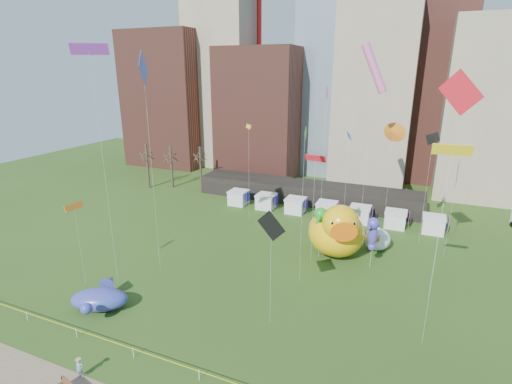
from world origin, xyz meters
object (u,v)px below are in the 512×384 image
at_px(big_duck, 337,230).
at_px(whale_inflatable, 100,298).
at_px(seahorse_green, 320,223).
at_px(small_duck, 377,238).
at_px(woman, 80,369).
at_px(seahorse_purple, 373,232).

distance_m(big_duck, whale_inflatable, 26.95).
relative_size(seahorse_green, whale_inflatable, 0.96).
xyz_separation_m(small_duck, woman, (-17.57, -30.52, -0.74)).
relative_size(small_duck, woman, 2.94).
height_order(small_duck, seahorse_purple, seahorse_purple).
xyz_separation_m(big_duck, whale_inflatable, (-18.27, -19.69, -2.19)).
relative_size(small_duck, whale_inflatable, 0.68).
bearing_deg(small_duck, big_duck, -134.48).
xyz_separation_m(seahorse_green, woman, (-11.36, -25.74, -3.65)).
xyz_separation_m(small_duck, whale_inflatable, (-22.68, -23.21, -0.46)).
distance_m(big_duck, small_duck, 5.91).
bearing_deg(whale_inflatable, seahorse_purple, 15.50).
bearing_deg(whale_inflatable, big_duck, 23.80).
distance_m(big_duck, seahorse_purple, 4.70).
xyz_separation_m(seahorse_purple, woman, (-17.44, -25.48, -3.67)).
height_order(seahorse_green, seahorse_purple, seahorse_green).
relative_size(seahorse_purple, whale_inflatable, 0.92).
distance_m(small_duck, seahorse_green, 8.36).
distance_m(seahorse_green, seahorse_purple, 6.08).
bearing_deg(seahorse_green, seahorse_purple, -1.74).
xyz_separation_m(small_duck, seahorse_green, (-6.21, -4.78, 2.90)).
height_order(seahorse_purple, whale_inflatable, seahorse_purple).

